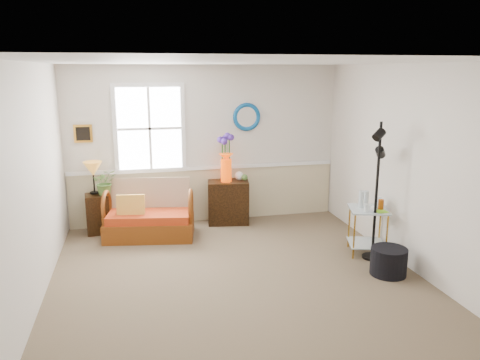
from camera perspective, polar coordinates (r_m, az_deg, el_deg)
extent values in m
cube|color=#77644A|center=(5.82, -0.12, -12.30)|extent=(4.50, 5.00, 0.01)
cube|color=white|center=(5.25, -0.14, 14.21)|extent=(4.50, 5.00, 0.01)
cube|color=beige|center=(7.81, -4.25, 4.29)|extent=(4.50, 0.01, 2.60)
cube|color=beige|center=(3.12, 10.36, -9.87)|extent=(4.50, 0.01, 2.60)
cube|color=beige|center=(5.37, -24.23, -0.98)|extent=(0.01, 5.00, 2.60)
cube|color=beige|center=(6.28, 20.32, 1.29)|extent=(0.01, 5.00, 2.60)
cube|color=#C0B18A|center=(7.96, -4.12, -1.78)|extent=(4.46, 0.02, 0.90)
cube|color=white|center=(7.84, -4.17, 1.51)|extent=(4.46, 0.04, 0.06)
cube|color=gold|center=(7.70, -18.58, 5.39)|extent=(0.28, 0.03, 0.28)
torus|color=#0C559A|center=(7.87, 0.81, 7.70)|extent=(0.47, 0.07, 0.47)
imported|color=#4C7232|center=(7.56, -16.13, -0.57)|extent=(0.44, 0.47, 0.31)
cylinder|color=black|center=(6.24, 17.66, -9.43)|extent=(0.57, 0.57, 0.35)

